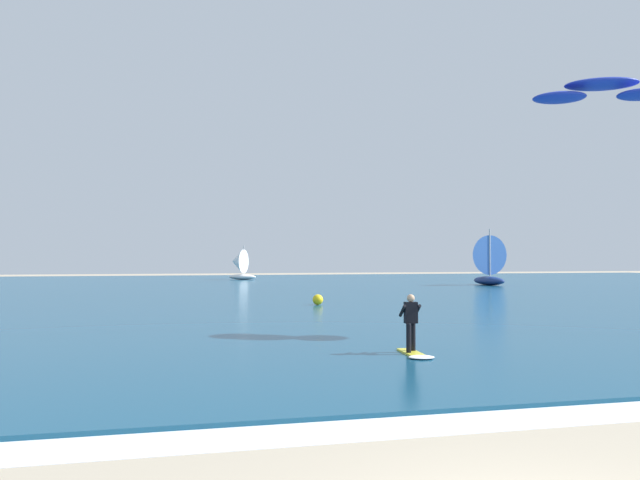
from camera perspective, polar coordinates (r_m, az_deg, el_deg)
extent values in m
cube|color=navy|center=(55.76, -10.07, -4.42)|extent=(160.00, 90.00, 0.10)
cube|color=white|center=(11.72, 11.43, -15.39)|extent=(97.56, 2.04, 0.01)
cube|color=yellow|center=(18.41, 8.17, -9.96)|extent=(0.56, 1.43, 0.05)
cylinder|color=black|center=(18.15, 7.97, -8.73)|extent=(0.14, 0.14, 0.80)
cylinder|color=black|center=(18.56, 8.36, -8.57)|extent=(0.14, 0.14, 0.80)
cube|color=black|center=(18.28, 8.16, -6.47)|extent=(0.38, 0.25, 0.60)
sphere|color=tan|center=(18.25, 8.15, -5.19)|extent=(0.22, 0.22, 0.22)
cylinder|color=black|center=(18.29, 7.42, -6.31)|extent=(0.13, 0.51, 0.39)
cylinder|color=black|center=(18.42, 8.74, -6.28)|extent=(0.13, 0.51, 0.39)
ellipsoid|color=white|center=(17.51, 9.10, -10.34)|extent=(0.75, 0.66, 0.08)
ellipsoid|color=#1E33B2|center=(25.70, 23.94, 12.66)|extent=(2.97, 2.44, 0.30)
ellipsoid|color=#1E33B2|center=(25.28, 20.69, 11.86)|extent=(2.34, 2.16, 0.30)
ellipsoid|color=navy|center=(65.19, 14.92, -3.55)|extent=(2.06, 4.82, 0.88)
cylinder|color=silver|center=(64.98, 15.01, -1.11)|extent=(0.15, 0.15, 4.69)
cone|color=#3F72CC|center=(65.82, 14.50, -1.32)|extent=(4.12, 2.42, 3.94)
ellipsoid|color=white|center=(79.71, -6.97, -3.31)|extent=(3.69, 2.89, 0.67)
cylinder|color=silver|center=(79.60, -6.86, -1.79)|extent=(0.11, 0.11, 3.57)
cone|color=white|center=(79.92, -7.37, -1.91)|extent=(2.88, 3.37, 3.00)
sphere|color=yellow|center=(36.58, -0.20, -5.38)|extent=(0.61, 0.61, 0.61)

